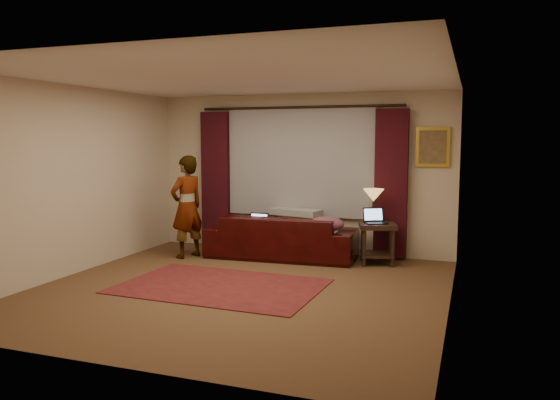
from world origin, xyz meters
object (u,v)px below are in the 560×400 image
Objects in this scene: person at (187,207)px; laptop_sofa at (256,221)px; tiffany_lamp at (373,206)px; laptop_table at (376,216)px; sofa at (282,228)px; end_table at (377,244)px.

laptop_sofa is at bearing 131.48° from person.
person reaches higher than tiffany_lamp.
tiffany_lamp is 1.46× the size of laptop_table.
sofa is 1.48m from tiffany_lamp.
sofa is 3.78× the size of end_table.
laptop_sofa is (-0.37, -0.15, 0.11)m from sofa.
laptop_table is 2.94m from person.
laptop_table is (1.48, 0.01, 0.26)m from sofa.
person is (-2.91, -0.55, 0.50)m from end_table.
laptop_table is at bearing 123.07° from person.
laptop_sofa is at bearing 155.31° from laptop_table.
laptop_table is (1.85, 0.15, 0.15)m from laptop_sofa.
sofa is 0.41m from laptop_sofa.
tiffany_lamp is at bearing 136.53° from end_table.
end_table is (1.87, 0.21, -0.27)m from laptop_sofa.
tiffany_lamp reaches higher than laptop_table.
tiffany_lamp is (-0.08, 0.08, 0.56)m from end_table.
tiffany_lamp is 0.20m from laptop_table.
tiffany_lamp reaches higher than laptop_sofa.
laptop_sofa is 1.90m from end_table.
tiffany_lamp reaches higher than sofa.
sofa is at bearing -177.70° from end_table.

